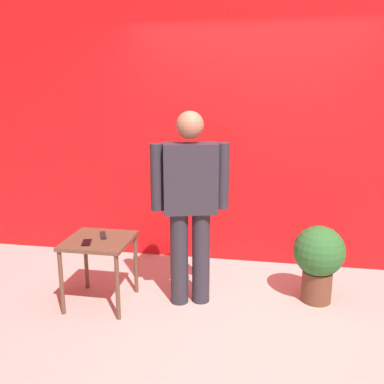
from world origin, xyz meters
name	(u,v)px	position (x,y,z in m)	size (l,w,h in m)	color
ground_plane	(235,325)	(0.00, 0.00, 0.00)	(12.00, 12.00, 0.00)	#B7B2A8
back_wall_red	(250,114)	(0.00, 1.38, 1.59)	(6.25, 0.12, 3.17)	red
standing_person	(190,200)	(-0.43, 0.32, 0.93)	(0.66, 0.34, 1.66)	#2D2D38
side_table	(99,249)	(-1.19, 0.16, 0.50)	(0.54, 0.54, 0.59)	brown
cell_phone	(87,242)	(-1.25, 0.05, 0.59)	(0.07, 0.14, 0.01)	black
tv_remote	(103,235)	(-1.17, 0.23, 0.60)	(0.04, 0.17, 0.02)	black
potted_plant	(319,258)	(0.67, 0.53, 0.41)	(0.44, 0.44, 0.69)	brown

